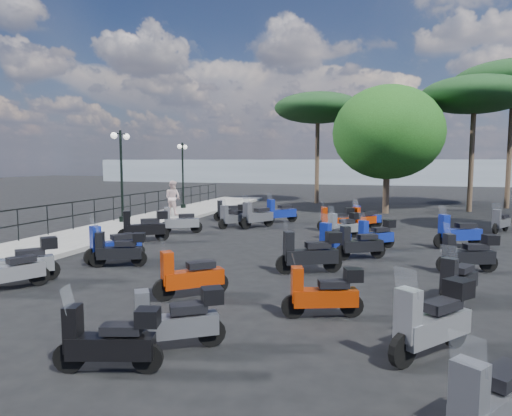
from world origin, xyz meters
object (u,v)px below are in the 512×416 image
(scooter_7, at_px, (189,277))
(pine_2, at_px, (318,108))
(scooter_23, at_px, (363,219))
(scooter_27, at_px, (458,233))
(scooter_16, at_px, (336,219))
(scooter_21, at_px, (334,240))
(scooter_20, at_px, (468,254))
(scooter_28, at_px, (501,222))
(scooter_13, at_px, (324,293))
(scooter_26, at_px, (458,281))
(scooter_1, at_px, (10,271))
(scooter_17, at_px, (366,218))
(scooter_2, at_px, (114,246))
(scooter_11, at_px, (280,212))
(scooter_5, at_px, (229,212))
(scooter_14, at_px, (376,235))
(lamp_post_2, at_px, (183,171))
(scooter_8, at_px, (119,250))
(scooter_15, at_px, (359,245))
(scooter_18, at_px, (491,405))
(pedestrian_far, at_px, (173,198))
(scooter_4, at_px, (180,222))
(scooter_12, at_px, (177,321))
(scooter_0, at_px, (21,262))
(scooter_9, at_px, (233,217))
(scooter_6, at_px, (109,341))
(scooter_10, at_px, (257,216))
(scooter_19, at_px, (310,253))
(pine_0, at_px, (475,95))
(scooter_22, at_px, (343,226))
(broadleaf_tree, at_px, (388,133))
(scooter_3, at_px, (144,227))
(lamp_post_1, at_px, (121,170))
(scooter_24, at_px, (432,321))

(scooter_7, height_order, pine_2, pine_2)
(scooter_7, distance_m, scooter_23, 11.23)
(scooter_27, bearing_deg, scooter_16, 31.62)
(scooter_21, relative_size, scooter_27, 0.93)
(scooter_20, xyz_separation_m, scooter_28, (2.23, 7.48, -0.06))
(scooter_13, xyz_separation_m, scooter_26, (2.45, 1.73, -0.03))
(scooter_1, distance_m, scooter_17, 13.77)
(scooter_2, height_order, scooter_11, scooter_11)
(scooter_5, height_order, scooter_14, scooter_5)
(lamp_post_2, bearing_deg, scooter_8, -75.74)
(scooter_7, bearing_deg, scooter_15, -75.00)
(scooter_28, bearing_deg, scooter_23, 37.10)
(scooter_18, bearing_deg, lamp_post_2, -21.59)
(pedestrian_far, distance_m, scooter_5, 3.19)
(scooter_13, xyz_separation_m, scooter_23, (-0.03, 11.27, -0.03))
(scooter_8, bearing_deg, scooter_14, -77.15)
(scooter_28, bearing_deg, scooter_7, 84.98)
(scooter_4, relative_size, scooter_12, 1.13)
(scooter_7, bearing_deg, scooter_26, -118.26)
(scooter_21, bearing_deg, lamp_post_2, -18.90)
(scooter_0, distance_m, scooter_9, 9.97)
(scooter_6, height_order, scooter_14, scooter_14)
(scooter_13, distance_m, scooter_23, 11.27)
(scooter_8, bearing_deg, scooter_11, -34.08)
(scooter_10, distance_m, scooter_27, 7.98)
(scooter_5, relative_size, scooter_19, 0.88)
(scooter_7, relative_size, scooter_18, 0.92)
(lamp_post_2, relative_size, pine_0, 0.50)
(scooter_15, relative_size, scooter_22, 1.14)
(pedestrian_far, distance_m, broadleaf_tree, 11.89)
(scooter_4, height_order, scooter_22, scooter_4)
(scooter_3, height_order, scooter_22, scooter_3)
(scooter_11, height_order, scooter_18, scooter_11)
(scooter_11, bearing_deg, scooter_3, 103.44)
(scooter_11, xyz_separation_m, scooter_19, (2.98, -8.92, 0.03))
(lamp_post_1, bearing_deg, scooter_9, 8.95)
(scooter_4, bearing_deg, scooter_6, 172.05)
(scooter_14, xyz_separation_m, scooter_24, (1.11, -8.16, 0.07))
(scooter_12, distance_m, scooter_26, 5.79)
(pedestrian_far, xyz_separation_m, scooter_17, (9.47, -0.81, -0.58))
(scooter_10, bearing_deg, pedestrian_far, 10.37)
(scooter_8, xyz_separation_m, scooter_12, (3.97, -4.48, 0.00))
(scooter_12, xyz_separation_m, scooter_19, (1.07, 5.29, 0.06))
(scooter_6, distance_m, scooter_16, 13.60)
(scooter_2, xyz_separation_m, scooter_16, (5.23, 7.74, -0.01))
(scooter_2, relative_size, scooter_4, 0.98)
(scooter_4, height_order, scooter_21, scooter_4)
(scooter_21, bearing_deg, scooter_8, 58.32)
(scooter_26, distance_m, scooter_27, 6.30)
(scooter_0, xyz_separation_m, scooter_1, (0.24, -0.56, -0.08))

